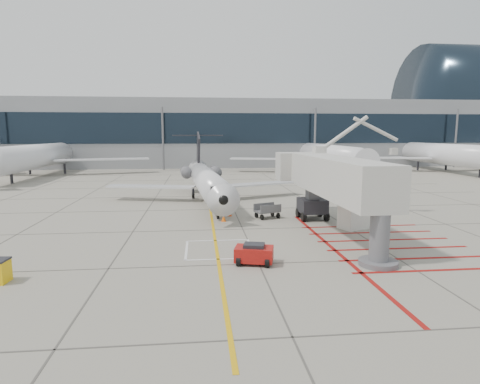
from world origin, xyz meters
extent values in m
plane|color=gray|center=(0.00, 0.00, 0.00)|extent=(260.00, 260.00, 0.00)
cone|color=#FF650D|center=(-1.25, 6.78, 0.26)|extent=(0.37, 0.37, 0.52)
cone|color=#DA4A0B|center=(-0.60, 8.89, 0.27)|extent=(0.39, 0.39, 0.55)
cube|color=gray|center=(10.00, 70.00, 7.00)|extent=(180.00, 28.00, 14.00)
cube|color=black|center=(10.00, 55.95, 8.00)|extent=(180.00, 0.10, 6.00)
camera|label=1|loc=(-3.17, -24.85, 7.07)|focal=30.00mm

